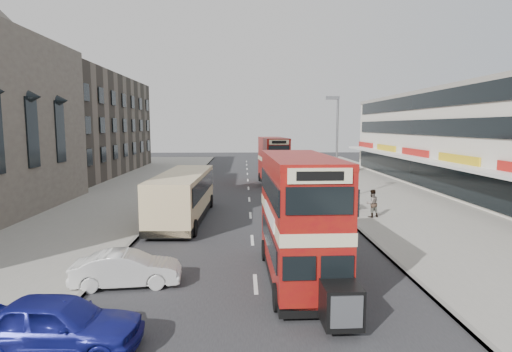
% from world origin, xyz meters
% --- Properties ---
extents(ground, '(160.00, 160.00, 0.00)m').
position_xyz_m(ground, '(0.00, 0.00, 0.00)').
color(ground, '#28282B').
rests_on(ground, ground).
extents(road_surface, '(12.00, 90.00, 0.01)m').
position_xyz_m(road_surface, '(0.00, 20.00, 0.01)').
color(road_surface, '#28282B').
rests_on(road_surface, ground).
extents(pavement_right, '(12.00, 90.00, 0.15)m').
position_xyz_m(pavement_right, '(12.00, 20.00, 0.07)').
color(pavement_right, gray).
rests_on(pavement_right, ground).
extents(pavement_left, '(12.00, 90.00, 0.15)m').
position_xyz_m(pavement_left, '(-12.00, 20.00, 0.07)').
color(pavement_left, gray).
rests_on(pavement_left, ground).
extents(kerb_left, '(0.20, 90.00, 0.16)m').
position_xyz_m(kerb_left, '(-6.10, 20.00, 0.07)').
color(kerb_left, gray).
rests_on(kerb_left, ground).
extents(kerb_right, '(0.20, 90.00, 0.16)m').
position_xyz_m(kerb_right, '(6.10, 20.00, 0.07)').
color(kerb_right, gray).
rests_on(kerb_right, ground).
extents(brick_terrace, '(14.00, 28.00, 12.00)m').
position_xyz_m(brick_terrace, '(-22.00, 38.00, 6.00)').
color(brick_terrace, '#66594C').
rests_on(brick_terrace, ground).
extents(commercial_row, '(9.90, 46.20, 9.30)m').
position_xyz_m(commercial_row, '(19.95, 22.00, 4.70)').
color(commercial_row, beige).
rests_on(commercial_row, ground).
extents(street_lamp, '(1.00, 0.20, 8.12)m').
position_xyz_m(street_lamp, '(6.52, 18.00, 4.78)').
color(street_lamp, slate).
rests_on(street_lamp, ground).
extents(bus_main, '(2.53, 8.47, 4.65)m').
position_xyz_m(bus_main, '(1.68, 2.43, 2.45)').
color(bus_main, black).
rests_on(bus_main, ground).
extents(bus_second, '(2.90, 8.40, 4.59)m').
position_xyz_m(bus_second, '(2.58, 28.94, 2.42)').
color(bus_second, black).
rests_on(bus_second, ground).
extents(coach, '(3.03, 10.58, 2.78)m').
position_xyz_m(coach, '(-4.26, 12.84, 1.64)').
color(coach, black).
rests_on(coach, ground).
extents(car_left_near, '(4.50, 2.00, 1.51)m').
position_xyz_m(car_left_near, '(-5.33, -2.47, 0.75)').
color(car_left_near, navy).
rests_on(car_left_near, ground).
extents(car_left_front, '(4.05, 1.78, 1.29)m').
position_xyz_m(car_left_front, '(-4.78, 2.00, 0.65)').
color(car_left_front, silver).
rests_on(car_left_front, ground).
extents(car_right_a, '(4.44, 1.82, 1.29)m').
position_xyz_m(car_right_a, '(4.95, 14.74, 0.64)').
color(car_right_a, '#A9102A').
rests_on(car_right_a, ground).
extents(car_right_b, '(4.38, 2.29, 1.18)m').
position_xyz_m(car_right_b, '(4.75, 20.58, 0.59)').
color(car_right_b, '#DB4515').
rests_on(car_right_b, ground).
extents(car_right_c, '(4.02, 1.86, 1.33)m').
position_xyz_m(car_right_c, '(5.08, 33.92, 0.67)').
color(car_right_c, '#5EA4BD').
rests_on(car_right_c, ground).
extents(pedestrian_near, '(0.77, 0.63, 1.79)m').
position_xyz_m(pedestrian_near, '(7.71, 12.62, 1.04)').
color(pedestrian_near, gray).
rests_on(pedestrian_near, pavement_right).
extents(cyclist, '(0.67, 1.69, 2.16)m').
position_xyz_m(cyclist, '(4.93, 20.01, 0.75)').
color(cyclist, gray).
rests_on(cyclist, ground).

